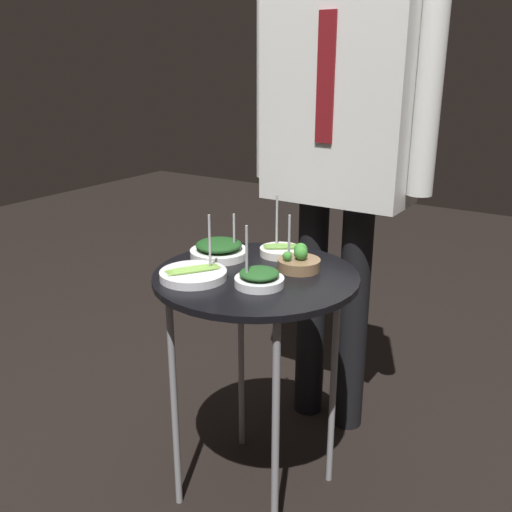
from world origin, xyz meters
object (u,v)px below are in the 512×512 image
object	(u,v)px
bowl_spinach_front_center	(259,278)
bowl_broccoli_mid_left	(299,261)
bowl_spinach_front_right	(219,249)
bowl_asparagus_near_rim	(281,250)
bowl_asparagus_front_left	(193,274)
waiter_figure	(340,128)
serving_cart	(256,297)

from	to	relation	value
bowl_spinach_front_center	bowl_broccoli_mid_left	xyz separation A→B (m)	(0.03, 0.16, 0.00)
bowl_spinach_front_right	bowl_asparagus_near_rim	bearing A→B (deg)	38.91
bowl_asparagus_front_left	bowl_broccoli_mid_left	bearing A→B (deg)	46.88
bowl_asparagus_near_rim	waiter_figure	xyz separation A→B (m)	(0.03, 0.31, 0.33)
bowl_asparagus_near_rim	bowl_broccoli_mid_left	bearing A→B (deg)	-37.27
bowl_asparagus_near_rim	bowl_spinach_front_right	size ratio (longest dim) A/B	1.03
bowl_spinach_front_right	bowl_broccoli_mid_left	distance (m)	0.25
serving_cart	bowl_broccoli_mid_left	bearing A→B (deg)	47.34
bowl_asparagus_near_rim	bowl_asparagus_front_left	size ratio (longest dim) A/B	0.98
waiter_figure	bowl_asparagus_front_left	bearing A→B (deg)	-101.53
bowl_asparagus_near_rim	bowl_broccoli_mid_left	distance (m)	0.13
serving_cart	bowl_asparagus_near_rim	bearing A→B (deg)	98.00
bowl_asparagus_front_left	waiter_figure	xyz separation A→B (m)	(0.12, 0.61, 0.33)
bowl_spinach_front_right	waiter_figure	xyz separation A→B (m)	(0.17, 0.43, 0.32)
bowl_spinach_front_center	bowl_asparagus_front_left	world-z (taller)	bowl_asparagus_front_left
bowl_asparagus_front_left	waiter_figure	distance (m)	0.70
bowl_asparagus_front_left	waiter_figure	size ratio (longest dim) A/B	0.11
bowl_broccoli_mid_left	waiter_figure	distance (m)	0.51
bowl_spinach_front_right	bowl_asparagus_front_left	world-z (taller)	bowl_asparagus_front_left
bowl_asparagus_near_rim	waiter_figure	size ratio (longest dim) A/B	0.10
bowl_spinach_front_center	bowl_spinach_front_right	size ratio (longest dim) A/B	0.97
bowl_broccoli_mid_left	waiter_figure	xyz separation A→B (m)	(-0.08, 0.39, 0.32)
bowl_broccoli_mid_left	waiter_figure	bearing A→B (deg)	100.93
bowl_spinach_front_center	bowl_asparagus_front_left	bearing A→B (deg)	-162.81
bowl_asparagus_near_rim	bowl_spinach_front_right	world-z (taller)	bowl_asparagus_near_rim
bowl_spinach_front_right	waiter_figure	world-z (taller)	waiter_figure
serving_cart	bowl_spinach_front_right	xyz separation A→B (m)	(-0.17, 0.06, 0.09)
bowl_spinach_front_center	waiter_figure	xyz separation A→B (m)	(-0.05, 0.55, 0.32)
bowl_spinach_front_right	bowl_broccoli_mid_left	bearing A→B (deg)	7.69
bowl_broccoli_mid_left	bowl_asparagus_front_left	world-z (taller)	bowl_asparagus_front_left
waiter_figure	bowl_spinach_front_right	bearing A→B (deg)	-112.03
bowl_asparagus_near_rim	bowl_broccoli_mid_left	world-z (taller)	bowl_asparagus_near_rim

